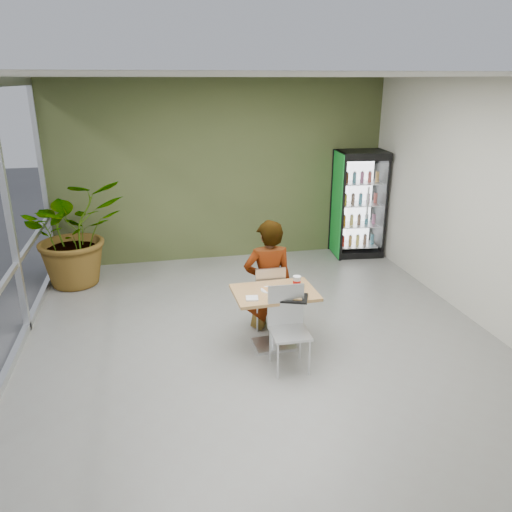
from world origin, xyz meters
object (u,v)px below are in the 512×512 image
object	(u,v)px
cafeteria_tray	(291,298)
potted_plant	(74,232)
chair_near	(288,321)
seated_woman	(268,286)
dining_table	(274,307)
soda_cup	(297,283)
chair_far	(269,292)
beverage_fridge	(359,204)

from	to	relation	value
cafeteria_tray	potted_plant	bearing A→B (deg)	132.96
chair_near	seated_woman	bearing A→B (deg)	90.47
dining_table	cafeteria_tray	bearing A→B (deg)	-63.20
dining_table	seated_woman	size ratio (longest dim) A/B	0.56
seated_woman	potted_plant	world-z (taller)	potted_plant
dining_table	soda_cup	distance (m)	0.40
dining_table	chair_near	xyz separation A→B (m)	(0.05, -0.44, 0.03)
chair_far	dining_table	bearing A→B (deg)	85.17
chair_far	seated_woman	world-z (taller)	seated_woman
soda_cup	potted_plant	bearing A→B (deg)	136.90
soda_cup	potted_plant	world-z (taller)	potted_plant
chair_far	cafeteria_tray	size ratio (longest dim) A/B	2.28
dining_table	beverage_fridge	distance (m)	3.95
cafeteria_tray	beverage_fridge	bearing A→B (deg)	55.75
soda_cup	potted_plant	distance (m)	3.96
chair_far	beverage_fridge	size ratio (longest dim) A/B	0.46
cafeteria_tray	beverage_fridge	xyz separation A→B (m)	(2.28, 3.35, 0.21)
seated_woman	chair_near	bearing A→B (deg)	90.59
chair_far	potted_plant	size ratio (longest dim) A/B	0.52
beverage_fridge	chair_far	bearing A→B (deg)	-126.29
chair_near	cafeteria_tray	distance (m)	0.28
chair_near	potted_plant	bearing A→B (deg)	131.08
soda_cup	cafeteria_tray	xyz separation A→B (m)	(-0.14, -0.24, -0.07)
chair_near	cafeteria_tray	bearing A→B (deg)	65.92
soda_cup	potted_plant	xyz separation A→B (m)	(-2.89, 2.71, 0.03)
dining_table	potted_plant	xyz separation A→B (m)	(-2.62, 2.69, 0.33)
chair_near	soda_cup	xyz separation A→B (m)	(0.23, 0.42, 0.27)
chair_near	seated_woman	size ratio (longest dim) A/B	0.54
chair_near	cafeteria_tray	size ratio (longest dim) A/B	2.46
potted_plant	dining_table	bearing A→B (deg)	-45.82
dining_table	seated_woman	world-z (taller)	seated_woman
dining_table	cafeteria_tray	world-z (taller)	cafeteria_tray
chair_far	cafeteria_tray	xyz separation A→B (m)	(0.08, -0.74, 0.24)
cafeteria_tray	potted_plant	size ratio (longest dim) A/B	0.23
dining_table	seated_woman	xyz separation A→B (m)	(0.05, 0.53, 0.06)
soda_cup	cafeteria_tray	distance (m)	0.29
chair_near	dining_table	bearing A→B (deg)	96.70
chair_far	soda_cup	xyz separation A→B (m)	(0.23, -0.50, 0.31)
cafeteria_tray	soda_cup	bearing A→B (deg)	59.26
dining_table	seated_woman	distance (m)	0.54
dining_table	chair_far	world-z (taller)	chair_far
seated_woman	potted_plant	size ratio (longest dim) A/B	1.04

